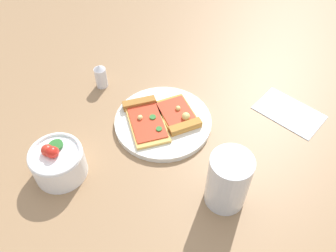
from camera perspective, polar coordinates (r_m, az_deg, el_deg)
ground_plane at (r=0.82m, az=0.16°, el=-1.61°), size 2.40×2.40×0.00m
plate at (r=0.84m, az=-0.82°, el=0.71°), size 0.23×0.23×0.01m
pizza_slice_near at (r=0.84m, az=-3.74°, el=1.33°), size 0.17×0.13×0.02m
pizza_slice_far at (r=0.84m, az=1.86°, el=1.56°), size 0.13×0.11×0.03m
salad_bowl at (r=0.77m, az=-17.59°, el=-5.63°), size 0.11×0.11×0.09m
soda_glass at (r=0.69m, az=9.80°, el=-8.91°), size 0.08×0.08×0.13m
paper_napkin at (r=0.92m, az=19.25°, el=2.18°), size 0.17×0.12×0.00m
pepper_shaker at (r=0.94m, az=-10.97°, el=8.07°), size 0.03×0.03×0.07m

